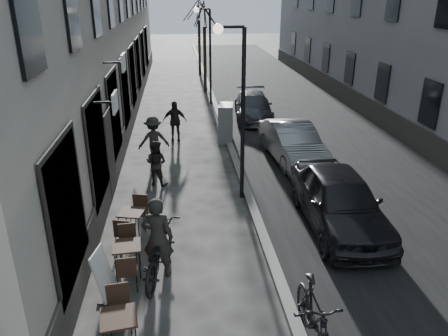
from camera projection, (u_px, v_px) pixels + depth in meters
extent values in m
cube|color=black|center=(287.00, 111.00, 23.00)|extent=(7.30, 60.00, 0.00)
cube|color=slate|center=(218.00, 112.00, 22.62)|extent=(0.25, 60.00, 0.12)
cylinder|color=black|center=(243.00, 118.00, 12.47)|extent=(0.12, 0.12, 5.00)
cylinder|color=black|center=(231.00, 27.00, 11.49)|extent=(0.70, 0.08, 0.08)
sphere|color=#FFF2CC|center=(218.00, 29.00, 11.47)|extent=(0.28, 0.28, 0.28)
cylinder|color=black|center=(210.00, 58.00, 23.52)|extent=(0.12, 0.12, 5.00)
cylinder|color=black|center=(203.00, 9.00, 22.54)|extent=(0.70, 0.08, 0.08)
sphere|color=#FFF2CC|center=(196.00, 10.00, 22.52)|extent=(0.28, 0.28, 0.28)
cylinder|color=black|center=(205.00, 60.00, 26.48)|extent=(0.20, 0.20, 3.90)
cylinder|color=black|center=(200.00, 48.00, 32.00)|extent=(0.20, 0.20, 3.90)
cube|color=#331F16|center=(118.00, 318.00, 7.41)|extent=(0.70, 0.70, 0.04)
cylinder|color=black|center=(105.00, 327.00, 7.73)|extent=(0.02, 0.02, 0.72)
cylinder|color=black|center=(135.00, 322.00, 7.85)|extent=(0.02, 0.02, 0.72)
cube|color=#331F16|center=(127.00, 246.00, 9.52)|extent=(0.65, 0.65, 0.04)
cylinder|color=black|center=(116.00, 268.00, 9.39)|extent=(0.02, 0.02, 0.70)
cylinder|color=black|center=(140.00, 265.00, 9.48)|extent=(0.02, 0.02, 0.70)
cylinder|color=black|center=(117.00, 255.00, 9.85)|extent=(0.02, 0.02, 0.70)
cylinder|color=black|center=(139.00, 253.00, 9.94)|extent=(0.02, 0.02, 0.70)
cube|color=#331F16|center=(131.00, 212.00, 10.97)|extent=(0.73, 0.73, 0.04)
cylinder|color=black|center=(119.00, 229.00, 10.91)|extent=(0.02, 0.02, 0.70)
cylinder|color=black|center=(139.00, 231.00, 10.85)|extent=(0.02, 0.02, 0.70)
cylinder|color=black|center=(126.00, 220.00, 11.37)|extent=(0.02, 0.02, 0.70)
cylinder|color=black|center=(145.00, 221.00, 11.31)|extent=(0.02, 0.02, 0.70)
cube|color=black|center=(110.00, 295.00, 9.07)|extent=(0.44, 0.68, 0.04)
cube|color=white|center=(103.00, 274.00, 8.85)|extent=(0.39, 0.67, 1.05)
cube|color=slate|center=(226.00, 123.00, 18.09)|extent=(0.72, 1.12, 1.57)
imported|color=black|center=(159.00, 252.00, 9.55)|extent=(1.21, 2.31, 1.16)
imported|color=black|center=(158.00, 237.00, 9.41)|extent=(0.77, 0.59, 1.89)
imported|color=black|center=(156.00, 163.00, 14.02)|extent=(0.90, 0.82, 1.49)
imported|color=#2C2826|center=(154.00, 140.00, 15.78)|extent=(1.22, 0.85, 1.74)
imported|color=black|center=(175.00, 121.00, 18.13)|extent=(1.00, 0.44, 1.70)
imported|color=black|center=(340.00, 200.00, 11.48)|extent=(1.92, 4.56, 1.54)
imported|color=gray|center=(293.00, 143.00, 16.01)|extent=(1.82, 4.37, 1.40)
imported|color=#32363B|center=(253.00, 106.00, 21.37)|extent=(2.13, 4.42, 1.24)
imported|color=black|center=(314.00, 319.00, 7.51)|extent=(0.64, 2.14, 1.28)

